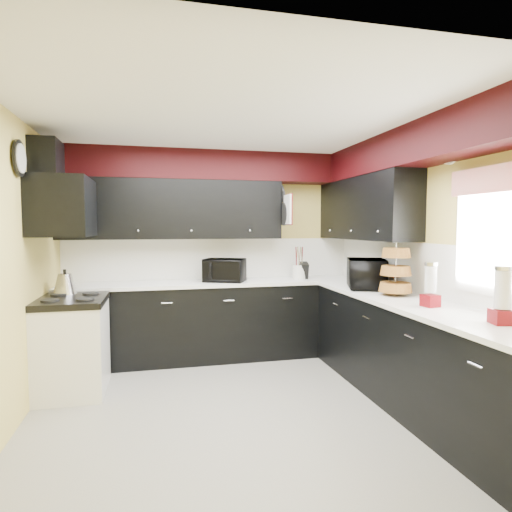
% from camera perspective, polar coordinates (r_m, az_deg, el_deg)
% --- Properties ---
extents(ground, '(3.60, 3.60, 0.00)m').
position_cam_1_polar(ground, '(4.00, -2.05, -19.63)').
color(ground, gray).
rests_on(ground, ground).
extents(wall_back, '(3.60, 0.06, 2.50)m').
position_cam_1_polar(wall_back, '(5.45, -5.75, 0.28)').
color(wall_back, '#E0C666').
rests_on(wall_back, ground).
extents(wall_right, '(0.06, 3.60, 2.50)m').
position_cam_1_polar(wall_right, '(4.39, 21.61, -0.88)').
color(wall_right, '#E0C666').
rests_on(wall_right, ground).
extents(wall_left, '(0.06, 3.60, 2.50)m').
position_cam_1_polar(wall_left, '(3.77, -30.03, -1.89)').
color(wall_left, '#E0C666').
rests_on(wall_left, ground).
extents(ceiling, '(3.60, 3.60, 0.06)m').
position_cam_1_polar(ceiling, '(3.77, -2.15, 17.78)').
color(ceiling, white).
rests_on(ceiling, wall_back).
extents(cab_back, '(3.60, 0.60, 0.90)m').
position_cam_1_polar(cab_back, '(5.27, -5.26, -8.65)').
color(cab_back, black).
rests_on(cab_back, ground).
extents(cab_right, '(0.60, 3.00, 0.90)m').
position_cam_1_polar(cab_right, '(4.13, 20.24, -12.46)').
color(cab_right, black).
rests_on(cab_right, ground).
extents(counter_back, '(3.62, 0.64, 0.04)m').
position_cam_1_polar(counter_back, '(5.19, -5.29, -3.57)').
color(counter_back, white).
rests_on(counter_back, cab_back).
extents(counter_right, '(0.64, 3.02, 0.04)m').
position_cam_1_polar(counter_right, '(4.02, 20.41, -6.02)').
color(counter_right, white).
rests_on(counter_right, cab_right).
extents(splash_back, '(3.60, 0.02, 0.50)m').
position_cam_1_polar(splash_back, '(5.44, -5.73, -0.36)').
color(splash_back, white).
rests_on(splash_back, counter_back).
extents(splash_right, '(0.02, 3.60, 0.50)m').
position_cam_1_polar(splash_right, '(4.39, 21.48, -1.66)').
color(splash_right, white).
rests_on(splash_right, counter_right).
extents(upper_back, '(2.60, 0.35, 0.70)m').
position_cam_1_polar(upper_back, '(5.23, -11.01, 6.10)').
color(upper_back, black).
rests_on(upper_back, wall_back).
extents(upper_right, '(0.35, 1.80, 0.70)m').
position_cam_1_polar(upper_right, '(5.06, 14.28, 6.12)').
color(upper_right, black).
rests_on(upper_right, wall_right).
extents(soffit_back, '(3.60, 0.36, 0.35)m').
position_cam_1_polar(soffit_back, '(5.31, -5.57, 11.81)').
color(soffit_back, black).
rests_on(soffit_back, wall_back).
extents(soffit_right, '(0.36, 3.24, 0.35)m').
position_cam_1_polar(soffit_right, '(4.19, 21.36, 13.66)').
color(soffit_right, black).
rests_on(soffit_right, wall_right).
extents(stove, '(0.60, 0.75, 0.86)m').
position_cam_1_polar(stove, '(4.57, -23.21, -11.19)').
color(stove, white).
rests_on(stove, ground).
extents(cooktop, '(0.62, 0.77, 0.06)m').
position_cam_1_polar(cooktop, '(4.47, -23.38, -5.49)').
color(cooktop, black).
rests_on(cooktop, stove).
extents(hood, '(0.50, 0.78, 0.55)m').
position_cam_1_polar(hood, '(4.43, -24.34, 5.95)').
color(hood, black).
rests_on(hood, wall_left).
extents(hood_duct, '(0.24, 0.40, 0.40)m').
position_cam_1_polar(hood_duct, '(4.49, -26.15, 11.25)').
color(hood_duct, black).
rests_on(hood_duct, wall_left).
extents(window, '(0.03, 0.86, 0.96)m').
position_cam_1_polar(window, '(3.67, 29.58, 2.67)').
color(window, white).
rests_on(window, wall_right).
extents(valance, '(0.04, 0.88, 0.20)m').
position_cam_1_polar(valance, '(3.65, 29.16, 8.97)').
color(valance, red).
rests_on(valance, wall_right).
extents(pan_top, '(0.03, 0.22, 0.40)m').
position_cam_1_polar(pan_top, '(5.38, 3.34, 8.24)').
color(pan_top, black).
rests_on(pan_top, upper_back).
extents(pan_mid, '(0.03, 0.28, 0.46)m').
position_cam_1_polar(pan_mid, '(5.24, 3.73, 5.61)').
color(pan_mid, black).
rests_on(pan_mid, upper_back).
extents(pan_low, '(0.03, 0.24, 0.42)m').
position_cam_1_polar(pan_low, '(5.49, 2.94, 5.23)').
color(pan_low, black).
rests_on(pan_low, upper_back).
extents(cut_board, '(0.03, 0.26, 0.35)m').
position_cam_1_polar(cut_board, '(5.13, 4.23, 6.20)').
color(cut_board, white).
rests_on(cut_board, upper_back).
extents(baskets, '(0.27, 0.27, 0.50)m').
position_cam_1_polar(baskets, '(4.29, 18.13, -1.84)').
color(baskets, brown).
rests_on(baskets, upper_right).
extents(clock, '(0.03, 0.30, 0.30)m').
position_cam_1_polar(clock, '(4.03, -29.02, 11.33)').
color(clock, black).
rests_on(clock, wall_left).
extents(deco_plate, '(0.03, 0.24, 0.24)m').
position_cam_1_polar(deco_plate, '(4.13, 24.46, 12.67)').
color(deco_plate, white).
rests_on(deco_plate, wall_right).
extents(toaster_oven, '(0.59, 0.55, 0.27)m').
position_cam_1_polar(toaster_oven, '(5.13, -4.23, -1.90)').
color(toaster_oven, black).
rests_on(toaster_oven, counter_back).
extents(microwave, '(0.55, 0.66, 0.31)m').
position_cam_1_polar(microwave, '(4.72, 14.57, -2.30)').
color(microwave, black).
rests_on(microwave, counter_right).
extents(utensil_crock, '(0.19, 0.19, 0.18)m').
position_cam_1_polar(utensil_crock, '(5.39, 5.77, -2.14)').
color(utensil_crock, silver).
rests_on(utensil_crock, counter_back).
extents(knife_block, '(0.11, 0.14, 0.20)m').
position_cam_1_polar(knife_block, '(5.40, 6.41, -1.98)').
color(knife_block, black).
rests_on(knife_block, counter_back).
extents(kettle, '(0.29, 0.29, 0.20)m').
position_cam_1_polar(kettle, '(4.73, -24.12, -3.40)').
color(kettle, '#ADACB0').
rests_on(kettle, cooktop).
extents(dispenser_a, '(0.13, 0.13, 0.32)m').
position_cam_1_polar(dispenser_a, '(3.80, 22.25, -3.87)').
color(dispenser_a, '#6B0003').
rests_on(dispenser_a, counter_right).
extents(dispenser_b, '(0.16, 0.16, 0.36)m').
position_cam_1_polar(dispenser_b, '(3.34, 30.03, -4.83)').
color(dispenser_b, '#631307').
rests_on(dispenser_b, counter_right).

